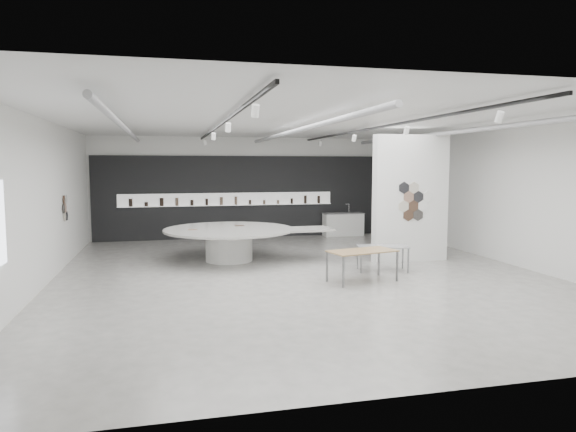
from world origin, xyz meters
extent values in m
cube|color=#A4A19B|center=(0.00, 0.00, -0.01)|extent=(12.00, 14.00, 0.01)
cube|color=silver|center=(0.00, 0.00, 3.80)|extent=(12.00, 14.00, 0.01)
cube|color=white|center=(0.00, 7.00, 1.90)|extent=(12.00, 0.01, 3.80)
cube|color=white|center=(0.00, -7.00, 1.90)|extent=(12.00, 0.01, 3.80)
cube|color=white|center=(6.00, 0.00, 1.90)|extent=(0.01, 14.00, 3.80)
cube|color=white|center=(-6.00, 0.00, 1.90)|extent=(0.01, 14.00, 3.80)
cylinder|color=#939396|center=(-4.20, 0.50, 3.62)|extent=(0.12, 12.00, 0.12)
cylinder|color=#939396|center=(0.00, 0.50, 3.62)|extent=(0.12, 12.00, 0.12)
cylinder|color=#939396|center=(4.20, 0.50, 3.62)|extent=(0.12, 12.00, 0.12)
cube|color=black|center=(-2.00, 0.00, 3.70)|extent=(0.05, 13.00, 0.06)
cylinder|color=white|center=(-2.00, -5.00, 3.52)|extent=(0.11, 0.18, 0.21)
cylinder|color=white|center=(-2.00, -1.70, 3.52)|extent=(0.11, 0.18, 0.21)
cylinder|color=white|center=(-2.00, 1.60, 3.52)|extent=(0.11, 0.18, 0.21)
cylinder|color=white|center=(-2.00, 4.90, 3.52)|extent=(0.11, 0.18, 0.21)
cube|color=black|center=(2.00, 0.00, 3.70)|extent=(0.05, 13.00, 0.06)
cylinder|color=white|center=(2.00, -5.00, 3.52)|extent=(0.11, 0.18, 0.21)
cylinder|color=white|center=(2.00, -1.70, 3.52)|extent=(0.11, 0.18, 0.21)
cylinder|color=white|center=(2.00, 1.60, 3.52)|extent=(0.11, 0.18, 0.21)
cylinder|color=white|center=(2.00, 4.90, 3.52)|extent=(0.11, 0.18, 0.21)
cylinder|color=beige|center=(-5.97, 2.50, 1.35)|extent=(0.03, 0.28, 0.28)
cylinder|color=black|center=(-5.97, 2.76, 1.35)|extent=(0.03, 0.28, 0.28)
cylinder|color=#906D58|center=(-5.97, 2.63, 1.58)|extent=(0.03, 0.28, 0.28)
cylinder|color=black|center=(-5.97, 2.37, 1.58)|extent=(0.03, 0.28, 0.28)
cylinder|color=#483224|center=(-5.97, 2.50, 1.81)|extent=(0.03, 0.28, 0.28)
cylinder|color=white|center=(-5.97, 2.76, 1.81)|extent=(0.03, 0.28, 0.28)
cube|color=black|center=(0.00, 6.94, 1.55)|extent=(11.80, 0.10, 3.10)
cube|color=white|center=(-1.00, 6.87, 1.48)|extent=(8.00, 0.06, 0.46)
cube|color=white|center=(-1.00, 6.81, 1.25)|extent=(8.00, 0.18, 0.02)
cylinder|color=black|center=(-4.53, 6.81, 1.41)|extent=(0.13, 0.13, 0.29)
cylinder|color=black|center=(-3.99, 6.81, 1.34)|extent=(0.13, 0.13, 0.15)
cylinder|color=black|center=(-3.44, 6.81, 1.42)|extent=(0.14, 0.14, 0.30)
cylinder|color=brown|center=(-2.90, 6.81, 1.41)|extent=(0.12, 0.12, 0.29)
cylinder|color=black|center=(-2.36, 6.81, 1.37)|extent=(0.12, 0.12, 0.21)
cylinder|color=black|center=(-1.81, 6.81, 1.39)|extent=(0.10, 0.10, 0.25)
cylinder|color=brown|center=(-1.27, 6.81, 1.42)|extent=(0.12, 0.12, 0.30)
cylinder|color=brown|center=(-0.73, 6.81, 1.42)|extent=(0.10, 0.10, 0.31)
cylinder|color=black|center=(-0.19, 6.81, 1.35)|extent=(0.09, 0.09, 0.17)
cylinder|color=brown|center=(0.36, 6.81, 1.35)|extent=(0.10, 0.10, 0.16)
cylinder|color=brown|center=(0.90, 6.81, 1.34)|extent=(0.09, 0.09, 0.15)
cylinder|color=black|center=(1.44, 6.81, 1.37)|extent=(0.09, 0.09, 0.21)
cylinder|color=black|center=(1.99, 6.81, 1.42)|extent=(0.11, 0.11, 0.31)
cylinder|color=black|center=(2.53, 6.81, 1.41)|extent=(0.11, 0.11, 0.29)
cube|color=white|center=(3.50, 1.00, 1.80)|extent=(2.20, 0.35, 3.60)
cylinder|color=#483224|center=(3.50, 0.81, 1.60)|extent=(0.34, 0.03, 0.34)
cylinder|color=white|center=(3.80, 0.81, 1.60)|extent=(0.34, 0.03, 0.34)
cylinder|color=beige|center=(3.20, 0.81, 1.60)|extent=(0.34, 0.03, 0.34)
cylinder|color=black|center=(3.65, 0.81, 1.86)|extent=(0.34, 0.03, 0.34)
cylinder|color=#906D58|center=(3.35, 0.81, 1.86)|extent=(0.34, 0.03, 0.34)
cylinder|color=black|center=(3.65, 0.81, 1.34)|extent=(0.34, 0.03, 0.34)
cylinder|color=#483224|center=(3.35, 0.81, 1.34)|extent=(0.34, 0.03, 0.34)
cylinder|color=white|center=(3.95, 0.81, 1.86)|extent=(0.34, 0.03, 0.34)
cylinder|color=beige|center=(3.50, 0.81, 2.12)|extent=(0.34, 0.03, 0.34)
cylinder|color=black|center=(3.20, 0.81, 2.12)|extent=(0.34, 0.03, 0.34)
cylinder|color=white|center=(-1.55, 2.21, 0.44)|extent=(1.38, 1.38, 0.88)
cylinder|color=#9F9D96|center=(-1.55, 2.21, 0.91)|extent=(3.81, 3.81, 0.06)
cube|color=#9F9D96|center=(0.53, 1.75, 0.91)|extent=(1.68, 1.08, 0.06)
cube|color=#906D58|center=(-2.58, 2.19, 0.94)|extent=(0.26, 0.19, 0.01)
cube|color=#483224|center=(-1.15, 2.84, 0.94)|extent=(0.26, 0.19, 0.01)
cube|color=#97774E|center=(1.20, -1.17, 0.73)|extent=(1.73, 1.14, 0.03)
cube|color=slate|center=(0.55, -1.69, 0.36)|extent=(0.05, 0.05, 0.71)
cube|color=slate|center=(0.38, -0.99, 0.36)|extent=(0.05, 0.05, 0.71)
cube|color=slate|center=(2.01, -1.34, 0.36)|extent=(0.05, 0.05, 0.71)
cube|color=slate|center=(1.85, -0.65, 0.36)|extent=(0.05, 0.05, 0.71)
cube|color=gray|center=(2.17, -0.14, 0.65)|extent=(1.39, 0.90, 0.03)
cube|color=slate|center=(1.51, -0.29, 0.32)|extent=(0.04, 0.04, 0.63)
cube|color=slate|center=(1.63, 0.26, 0.32)|extent=(0.04, 0.04, 0.63)
cube|color=slate|center=(2.70, -0.54, 0.32)|extent=(0.04, 0.04, 0.63)
cube|color=slate|center=(2.82, 0.01, 0.32)|extent=(0.04, 0.04, 0.63)
cube|color=white|center=(3.44, 6.52, 0.43)|extent=(1.54, 0.58, 0.86)
cube|color=gray|center=(3.44, 6.52, 0.88)|extent=(1.57, 0.62, 0.03)
cylinder|color=silver|center=(3.73, 6.66, 1.06)|extent=(0.02, 0.02, 0.35)
cylinder|color=silver|center=(3.65, 6.66, 1.23)|extent=(0.15, 0.02, 0.02)
camera|label=1|loc=(-3.28, -12.38, 2.73)|focal=32.00mm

